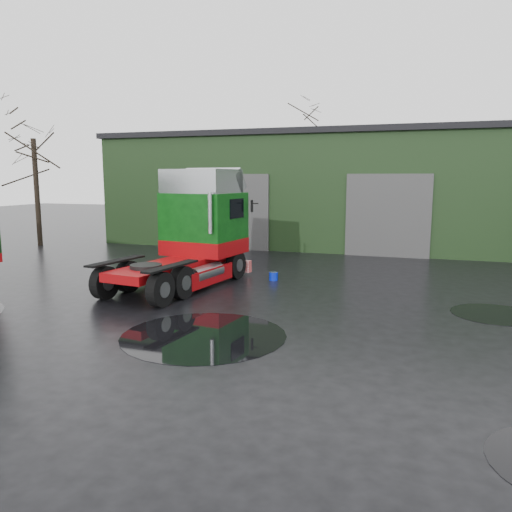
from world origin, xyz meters
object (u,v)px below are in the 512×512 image
Objects in this scene: warehouse at (395,189)px; tree_back_a at (302,166)px; wash_bucket at (274,276)px; hero_tractor at (175,229)px; tree_left at (35,170)px.

warehouse is 3.41× the size of tree_back_a.
wash_bucket is 24.03m from tree_back_a.
wash_bucket is at bearing -79.34° from tree_back_a.
tree_left is at bearing 157.06° from hero_tractor.
tree_back_a reaches higher than warehouse.
hero_tractor is 25.68m from tree_back_a.
tree_left is (-19.00, -8.00, 1.09)m from warehouse.
tree_back_a is at bearing 128.66° from warehouse.
tree_left is 21.10m from tree_back_a.
tree_left is at bearing 161.37° from wash_bucket.
hero_tractor is 0.79× the size of tree_left.
hero_tractor is 20.54× the size of wash_bucket.
tree_back_a is (-4.36, 23.18, 4.60)m from wash_bucket.
tree_left reaches higher than wash_bucket.
warehouse reaches higher than hero_tractor.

